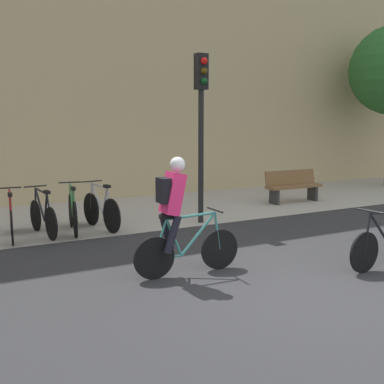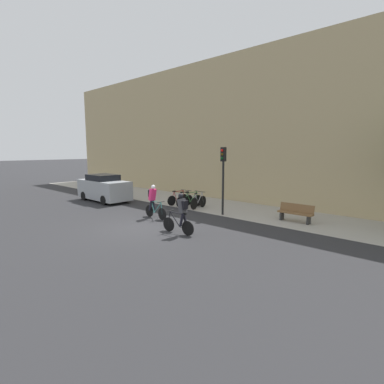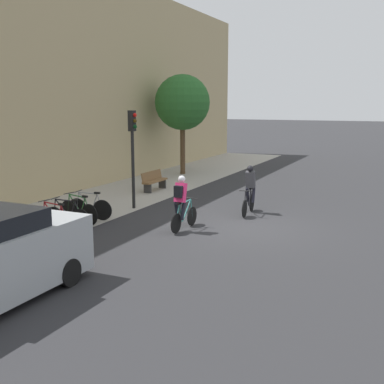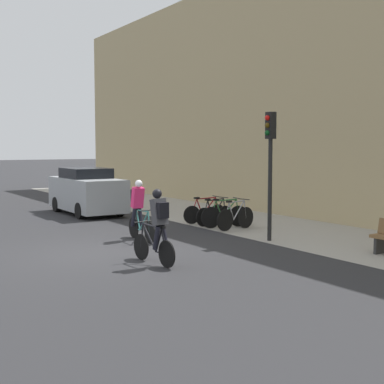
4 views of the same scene
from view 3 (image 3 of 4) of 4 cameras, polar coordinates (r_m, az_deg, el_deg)
ground at (r=15.63m, az=6.32°, el=-4.22°), size 200.00×200.00×0.00m
kerb_strip at (r=18.83m, az=-13.54°, el=-1.92°), size 44.00×4.50×0.01m
building_facade at (r=20.13m, az=-20.02°, el=12.83°), size 44.00×0.60×9.98m
cyclist_pink at (r=14.98m, az=-1.26°, el=-1.10°), size 1.70×0.46×1.75m
cyclist_grey at (r=17.51m, az=6.87°, el=0.52°), size 1.71×0.46×1.75m
parked_bike_0 at (r=15.57m, az=-15.96°, el=-3.15°), size 0.46×1.66×0.96m
parked_bike_1 at (r=16.01m, az=-14.57°, el=-2.71°), size 0.46×1.62×0.96m
parked_bike_2 at (r=16.46m, az=-13.27°, el=-2.21°), size 0.47×1.73×0.99m
parked_bike_3 at (r=16.92m, az=-12.03°, el=-1.82°), size 0.46×1.65×0.99m
traffic_light_pole at (r=18.14m, az=-7.04°, el=5.98°), size 0.26×0.30×3.69m
bench at (r=22.09m, az=-4.52°, el=1.39°), size 1.73×0.44×0.89m
street_tree_0 at (r=27.07m, az=-1.13°, el=10.54°), size 3.06×3.06×5.53m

